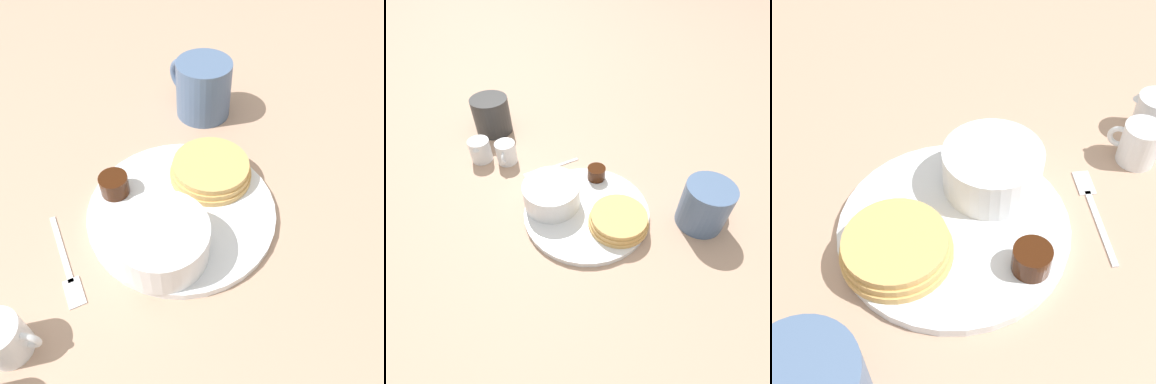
% 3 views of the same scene
% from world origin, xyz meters
% --- Properties ---
extents(ground_plane, '(4.00, 4.00, 0.00)m').
position_xyz_m(ground_plane, '(0.00, 0.00, 0.00)').
color(ground_plane, tan).
extents(plate, '(0.25, 0.25, 0.01)m').
position_xyz_m(plate, '(0.00, 0.00, 0.01)').
color(plate, white).
rests_on(plate, ground_plane).
extents(pancake_stack, '(0.12, 0.12, 0.03)m').
position_xyz_m(pancake_stack, '(-0.03, -0.06, 0.03)').
color(pancake_stack, tan).
rests_on(pancake_stack, plate).
extents(bowl, '(0.11, 0.11, 0.05)m').
position_xyz_m(bowl, '(0.01, 0.07, 0.04)').
color(bowl, white).
rests_on(bowl, plate).
extents(syrup_cup, '(0.04, 0.04, 0.03)m').
position_xyz_m(syrup_cup, '(0.10, -0.01, 0.03)').
color(syrup_cup, '#38190A').
rests_on(syrup_cup, plate).
extents(butter_ramekin, '(0.04, 0.04, 0.04)m').
position_xyz_m(butter_ramekin, '(0.03, 0.09, 0.03)').
color(butter_ramekin, white).
rests_on(butter_ramekin, plate).
extents(coffee_mug, '(0.11, 0.10, 0.10)m').
position_xyz_m(coffee_mug, '(0.00, -0.23, 0.05)').
color(coffee_mug, slate).
rests_on(coffee_mug, ground_plane).
extents(creamer_pitcher_near, '(0.07, 0.05, 0.06)m').
position_xyz_m(creamer_pitcher_near, '(0.15, 0.20, 0.03)').
color(creamer_pitcher_near, white).
rests_on(creamer_pitcher_near, ground_plane).
extents(fork, '(0.09, 0.12, 0.00)m').
position_xyz_m(fork, '(0.12, 0.11, 0.00)').
color(fork, silver).
rests_on(fork, ground_plane).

